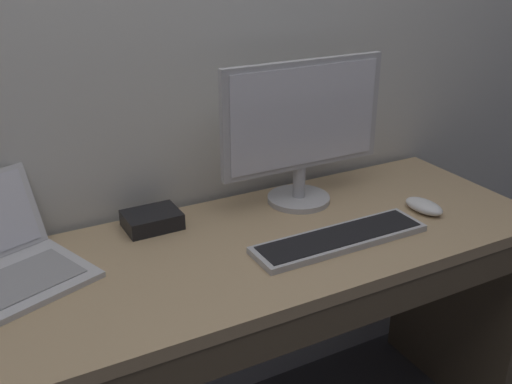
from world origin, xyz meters
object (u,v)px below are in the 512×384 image
(external_monitor, at_px, (303,129))
(computer_mouse, at_px, (424,206))
(wired_keyboard, at_px, (340,239))
(external_drive_box, at_px, (152,220))

(external_monitor, distance_m, computer_mouse, 0.41)
(external_monitor, bearing_deg, wired_keyboard, -98.93)
(computer_mouse, bearing_deg, external_monitor, 135.02)
(external_monitor, xyz_separation_m, external_drive_box, (-0.43, 0.05, -0.20))
(wired_keyboard, bearing_deg, external_drive_box, 142.21)
(external_monitor, height_order, computer_mouse, external_monitor)
(computer_mouse, bearing_deg, external_drive_box, 152.55)
(computer_mouse, bearing_deg, wired_keyboard, 179.81)
(computer_mouse, relative_size, external_drive_box, 0.84)
(external_monitor, height_order, wired_keyboard, external_monitor)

